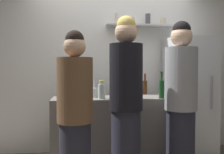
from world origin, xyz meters
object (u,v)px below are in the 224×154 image
baking_pan (73,96)px  water_bottle_plastic (102,91)px  person_blonde (126,104)px  person_brown_jacket (75,118)px  utensil_holder (94,92)px  person_grey_hoodie (181,105)px  wine_bottle_amber_glass (145,87)px  refrigerator (189,96)px  wine_bottle_dark_glass (140,90)px  wine_bottle_green_glass (161,88)px

baking_pan → water_bottle_plastic: 0.36m
person_blonde → person_brown_jacket: person_blonde is taller
utensil_holder → person_grey_hoodie: 1.06m
baking_pan → wine_bottle_amber_glass: bearing=19.1°
refrigerator → baking_pan: 1.75m
utensil_holder → refrigerator: bearing=15.3°
person_blonde → water_bottle_plastic: bearing=-97.2°
wine_bottle_dark_glass → water_bottle_plastic: (-0.45, 0.05, -0.01)m
refrigerator → wine_bottle_amber_glass: (-0.71, -0.13, 0.16)m
refrigerator → person_grey_hoodie: bearing=-119.2°
utensil_holder → person_blonde: 0.67m
wine_bottle_amber_glass → wine_bottle_dark_glass: (-0.18, -0.48, 0.00)m
wine_bottle_green_glass → refrigerator: bearing=43.4°
wine_bottle_dark_glass → person_grey_hoodie: person_grey_hoodie is taller
refrigerator → wine_bottle_green_glass: bearing=-136.6°
baking_pan → wine_bottle_green_glass: 1.07m
water_bottle_plastic → person_blonde: 0.49m
refrigerator → baking_pan: (-1.69, -0.47, 0.08)m
person_blonde → person_grey_hoodie: 0.60m
water_bottle_plastic → person_brown_jacket: 0.67m
wine_bottle_green_glass → person_grey_hoodie: person_grey_hoodie is taller
person_brown_jacket → person_blonde: bearing=149.4°
refrigerator → person_grey_hoodie: person_grey_hoodie is taller
wine_bottle_dark_glass → person_blonde: size_ratio=0.16×
refrigerator → wine_bottle_amber_glass: 0.74m
wine_bottle_green_glass → wine_bottle_dark_glass: (-0.27, -0.02, -0.01)m
wine_bottle_dark_glass → refrigerator: bearing=34.2°
utensil_holder → wine_bottle_amber_glass: 0.76m
refrigerator → water_bottle_plastic: 1.47m
wine_bottle_dark_glass → person_blonde: person_blonde is taller
utensil_holder → person_blonde: (0.29, -0.60, -0.07)m
wine_bottle_amber_glass → water_bottle_plastic: bearing=-146.4°
wine_bottle_green_glass → person_blonde: person_blonde is taller
refrigerator → utensil_holder: bearing=-164.7°
person_grey_hoodie → water_bottle_plastic: bearing=44.7°
person_brown_jacket → baking_pan: bearing=-131.1°
wine_bottle_dark_glass → wine_bottle_green_glass: bearing=3.3°
refrigerator → wine_bottle_amber_glass: bearing=-169.4°
refrigerator → person_blonde: (-1.13, -0.99, 0.05)m
person_brown_jacket → wine_bottle_amber_glass: bearing=-178.3°
wine_bottle_dark_glass → person_blonde: bearing=-122.4°
wine_bottle_dark_glass → person_blonde: 0.46m
baking_pan → utensil_holder: bearing=17.3°
refrigerator → wine_bottle_dark_glass: refrigerator is taller
water_bottle_plastic → person_blonde: (0.21, -0.43, -0.10)m
wine_bottle_green_glass → person_brown_jacket: person_brown_jacket is taller
water_bottle_plastic → wine_bottle_dark_glass: bearing=-6.6°
utensil_holder → water_bottle_plastic: 0.19m
utensil_holder → person_grey_hoodie: size_ratio=0.12×
baking_pan → utensil_holder: (0.26, 0.08, 0.04)m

